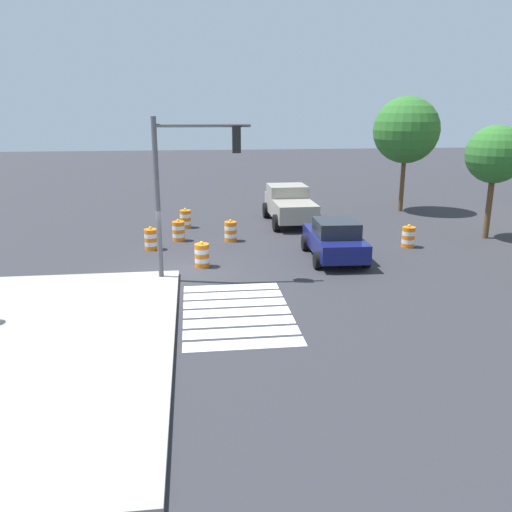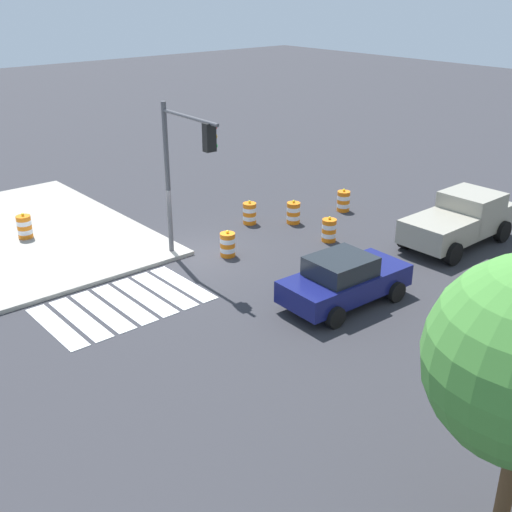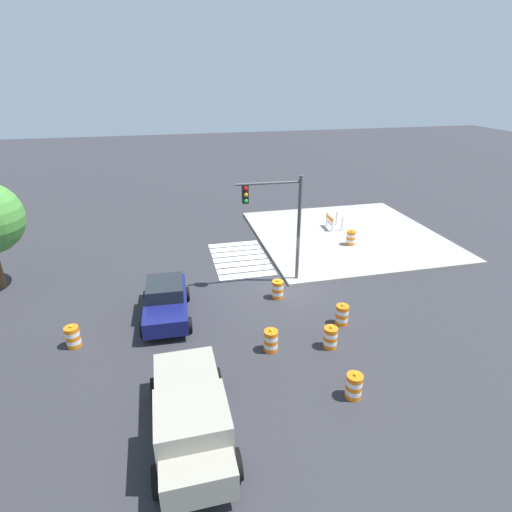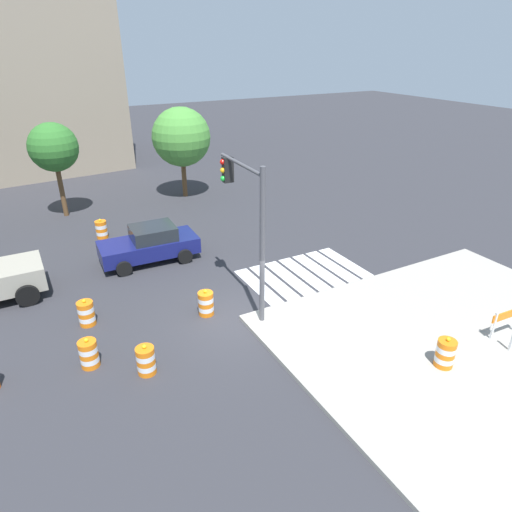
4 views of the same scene
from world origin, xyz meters
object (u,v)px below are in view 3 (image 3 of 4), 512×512
Objects in this scene: traffic_barrel_crosswalk_end at (278,289)px; traffic_light_pole at (277,212)px; traffic_barrel_median_near at (354,386)px; construction_barricade at (332,221)px; traffic_barrel_median_far at (73,337)px; pickup_truck at (191,419)px; sports_car at (166,300)px; traffic_barrel_lane_center at (271,341)px; traffic_barrel_on_sidewalk at (351,238)px; traffic_barrel_far_curb at (342,315)px; traffic_barrel_near_corner at (330,337)px.

traffic_light_pole is at bearing -12.65° from traffic_barrel_crosswalk_end.
construction_barricade reaches higher than traffic_barrel_median_near.
pickup_truck is at bearing -143.73° from traffic_barrel_median_far.
sports_car is 4.28× the size of traffic_barrel_crosswalk_end.
traffic_barrel_lane_center is (-3.48, -3.94, -0.36)m from sports_car.
pickup_truck is 16.96m from traffic_barrel_on_sidewalk.
traffic_barrel_median_far is at bearing 85.22° from traffic_barrel_far_curb.
traffic_barrel_median_near is at bearing -146.14° from traffic_barrel_lane_center.
construction_barricade is (15.88, -11.06, -0.25)m from pickup_truck.
traffic_barrel_median_near is at bearing 173.77° from traffic_barrel_near_corner.
pickup_truck is at bearing 125.14° from traffic_barrel_far_curb.
pickup_truck is at bearing 97.03° from traffic_barrel_median_near.
traffic_barrel_near_corner is 1.00× the size of traffic_barrel_lane_center.
traffic_barrel_median_far is at bearing 62.21° from traffic_barrel_median_near.
traffic_light_pole reaches higher than construction_barricade.
traffic_barrel_median_near is 1.00× the size of traffic_barrel_far_curb.
traffic_barrel_crosswalk_end is (7.70, -4.81, -0.52)m from pickup_truck.
sports_car reaches higher than traffic_barrel_crosswalk_end.
traffic_light_pole is (4.36, 1.78, 3.46)m from traffic_barrel_far_curb.
construction_barricade is at bearing -53.36° from sports_car.
traffic_barrel_near_corner is 1.00× the size of traffic_barrel_crosswalk_end.
pickup_truck is 5.11m from traffic_barrel_lane_center.
pickup_truck is at bearing -175.76° from sports_car.
sports_car is 0.79× the size of traffic_light_pole.
traffic_barrel_median_near is at bearing -174.50° from traffic_barrel_crosswalk_end.
traffic_light_pole reaches higher than traffic_barrel_on_sidewalk.
traffic_barrel_on_sidewalk reaches higher than traffic_barrel_crosswalk_end.
sports_car is 4.01m from traffic_barrel_median_far.
traffic_barrel_on_sidewalk is at bearing -64.33° from sports_car.
pickup_truck reaches higher than traffic_barrel_median_far.
traffic_light_pole reaches higher than traffic_barrel_crosswalk_end.
traffic_barrel_median_near and traffic_barrel_lane_center have the same top height.
pickup_truck is at bearing 139.18° from traffic_barrel_on_sidewalk.
traffic_barrel_on_sidewalk is at bearing -40.27° from traffic_barrel_lane_center.
construction_barricade is at bearing -32.30° from traffic_barrel_lane_center.
construction_barricade is (12.44, -5.28, 0.27)m from traffic_barrel_near_corner.
traffic_barrel_far_curb is (4.20, -1.45, 0.00)m from traffic_barrel_median_near.
traffic_barrel_crosswalk_end is 8.11m from traffic_barrel_on_sidewalk.
traffic_barrel_on_sidewalk reaches higher than traffic_barrel_median_far.
traffic_barrel_crosswalk_end and traffic_barrel_far_curb have the same top height.
sports_car reaches higher than traffic_barrel_far_curb.
traffic_barrel_near_corner is at bearing 150.57° from traffic_barrel_on_sidewalk.
traffic_barrel_lane_center is (-1.11, 3.52, 0.00)m from traffic_barrel_far_curb.
traffic_barrel_crosswalk_end is at bearing 12.91° from traffic_barrel_near_corner.
traffic_barrel_crosswalk_end and traffic_barrel_lane_center have the same top height.
traffic_barrel_far_curb is (-0.94, -11.19, 0.00)m from traffic_barrel_median_far.
construction_barricade is at bearing -56.72° from traffic_barrel_median_far.
pickup_truck is 5.07× the size of traffic_barrel_far_curb.
traffic_barrel_far_curb is (-2.37, -7.47, -0.36)m from sports_car.
construction_barricade is at bearing -20.16° from traffic_barrel_median_near.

